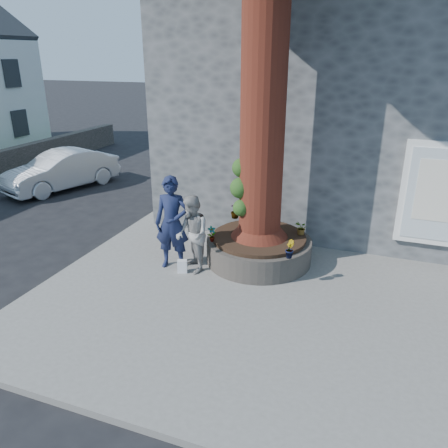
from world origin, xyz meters
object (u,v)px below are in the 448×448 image
(car_silver, at_px, (62,170))
(man, at_px, (172,223))
(woman, at_px, (192,234))
(planter, at_px, (259,248))

(car_silver, bearing_deg, man, -14.56)
(man, xyz_separation_m, woman, (0.46, -0.02, -0.18))
(woman, bearing_deg, car_silver, -163.33)
(planter, height_order, woman, woman)
(car_silver, bearing_deg, planter, -3.60)
(planter, xyz_separation_m, car_silver, (-8.08, 3.37, 0.24))
(planter, distance_m, woman, 1.59)
(planter, relative_size, car_silver, 0.58)
(man, xyz_separation_m, car_silver, (-6.44, 4.28, -0.47))
(man, bearing_deg, planter, 19.76)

